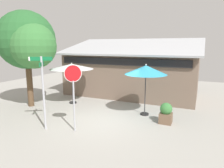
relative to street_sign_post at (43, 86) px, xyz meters
The scene contains 8 objects.
ground_plane 3.43m from the street_sign_post, 44.59° to the left, with size 28.00×28.00×0.10m, color #9E9B93.
cafe_building 7.79m from the street_sign_post, 80.13° to the left, with size 9.67×4.90×4.16m.
street_sign_post is the anchor object (origin of this frame).
stop_sign 1.34m from the street_sign_post, 15.55° to the left, with size 0.55×0.49×2.85m.
patio_umbrella_ivory_left 4.09m from the street_sign_post, 107.71° to the left, with size 2.68×2.68×2.57m.
patio_umbrella_teal_center 5.02m from the street_sign_post, 45.74° to the left, with size 2.16×2.16×2.69m.
shade_tree 4.15m from the street_sign_post, 142.74° to the left, with size 3.79×3.31×5.57m.
sidewalk_planter 5.69m from the street_sign_post, 31.10° to the left, with size 0.57×0.57×0.99m.
Camera 1 is at (4.10, -8.48, 3.61)m, focal length 32.62 mm.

